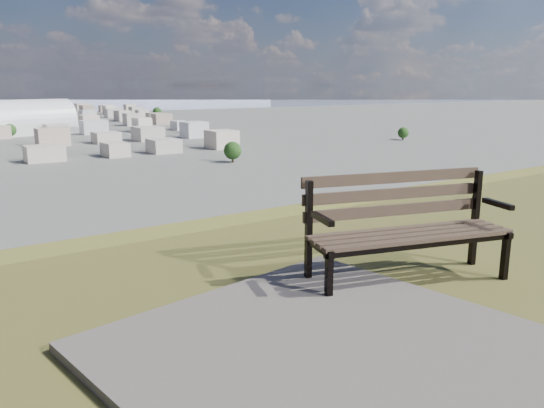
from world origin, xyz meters
TOP-DOWN VIEW (x-y plane):
  - park_bench at (-0.73, 1.70)m, footprint 1.78×0.99m
  - gravel_patch at (-2.00, 0.47)m, footprint 2.98×3.87m
  - arena at (45.95, 318.38)m, footprint 62.98×35.94m

SIDE VIEW (x-z plane):
  - arena at x=45.95m, z-range -6.61..18.41m
  - gravel_patch at x=-2.00m, z-range 25.00..25.07m
  - park_bench at x=-0.73m, z-range 25.06..25.94m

